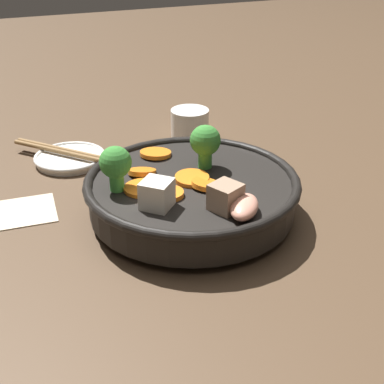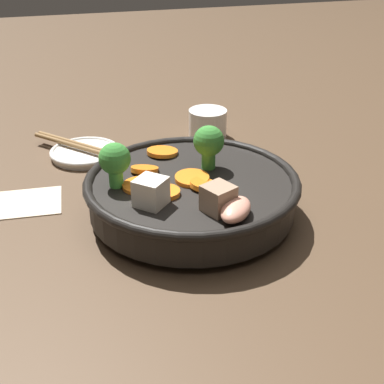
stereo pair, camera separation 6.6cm
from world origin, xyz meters
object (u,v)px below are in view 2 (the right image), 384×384
object	(u,v)px
stirfry_bowl	(191,190)
chopsticks_pair	(84,147)
side_saucer	(85,153)
tea_cup	(208,123)

from	to	relation	value
stirfry_bowl	chopsticks_pair	world-z (taller)	stirfry_bowl
stirfry_bowl	side_saucer	xyz separation A→B (m)	(-0.11, 0.22, -0.03)
tea_cup	chopsticks_pair	distance (m)	0.21
stirfry_bowl	side_saucer	bearing A→B (deg)	116.15
tea_cup	chopsticks_pair	world-z (taller)	tea_cup
stirfry_bowl	chopsticks_pair	size ratio (longest dim) A/B	1.62
side_saucer	chopsticks_pair	size ratio (longest dim) A/B	0.66
stirfry_bowl	tea_cup	xyz separation A→B (m)	(0.10, 0.25, -0.01)
stirfry_bowl	side_saucer	distance (m)	0.25
tea_cup	chopsticks_pair	xyz separation A→B (m)	(-0.21, -0.03, -0.01)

